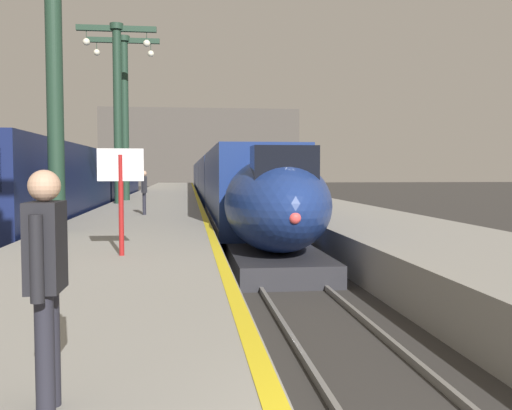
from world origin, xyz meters
The scene contains 16 objects.
platform_left centered at (-4.05, 24.75, 0.53)m, with size 4.80×110.00×1.05m, color gray.
platform_right centered at (4.05, 24.75, 0.53)m, with size 4.80×110.00×1.05m, color gray.
platform_left_safety_stripe centered at (-1.77, 24.75, 1.05)m, with size 0.20×107.80×0.01m, color yellow.
rail_main_left centered at (-0.75, 27.50, 0.06)m, with size 0.08×110.00×0.12m, color slate.
rail_main_right centered at (0.75, 27.50, 0.06)m, with size 0.08×110.00×0.12m, color slate.
rail_secondary_left centered at (-8.85, 27.50, 0.06)m, with size 0.08×110.00×0.12m, color slate.
rail_secondary_right centered at (-7.35, 27.50, 0.06)m, with size 0.08×110.00×0.12m, color slate.
highspeed_train_main centered at (0.00, 46.19, 1.98)m, with size 2.92×74.41×3.60m.
regional_train_adjacent centered at (-8.10, 30.22, 2.13)m, with size 2.85×36.60×3.80m.
station_column_mid centered at (-5.90, 13.26, 6.49)m, with size 4.00×0.68×9.03m.
station_column_far centered at (-5.90, 27.40, 6.55)m, with size 4.00×0.68×9.14m.
station_column_distant centered at (-5.90, 30.75, 6.63)m, with size 4.00×0.68×9.29m.
passenger_near_edge centered at (-3.36, 1.29, 2.04)m, with size 0.22×0.57×1.69m.
passenger_mid_platform centered at (-4.04, 19.55, 2.04)m, with size 0.24×0.57×1.69m.
departure_info_board centered at (-3.69, 8.77, 2.56)m, with size 0.90×0.10×2.12m.
terminus_back_wall centered at (0.00, 102.00, 7.00)m, with size 36.00×2.00×14.00m, color #4C4742.
Camera 1 is at (-2.39, -2.80, 2.73)m, focal length 40.31 mm.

